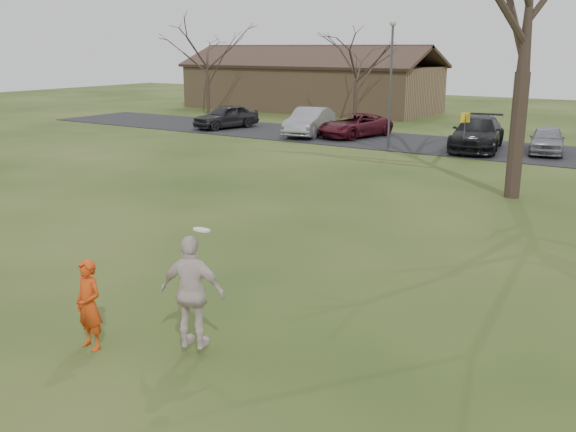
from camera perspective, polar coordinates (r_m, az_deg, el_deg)
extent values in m
plane|color=#1E380F|center=(11.16, -11.51, -11.97)|extent=(120.00, 120.00, 0.00)
cube|color=black|center=(33.14, 20.29, 5.39)|extent=(62.00, 6.50, 0.04)
imported|color=#D34111|center=(11.33, -17.41, -7.60)|extent=(0.60, 0.42, 1.57)
imported|color=#242426|center=(40.40, -5.58, 8.88)|extent=(2.81, 4.60, 1.46)
imported|color=gray|center=(36.92, 1.96, 8.46)|extent=(2.56, 5.00, 1.57)
imported|color=#4F121E|center=(36.45, 6.01, 8.09)|extent=(3.25, 5.09, 1.31)
imported|color=black|center=(33.02, 16.61, 7.11)|extent=(3.19, 5.85, 1.61)
imported|color=gray|center=(32.97, 22.20, 6.35)|extent=(2.21, 4.05, 1.31)
imported|color=silver|center=(10.55, -8.54, -6.80)|extent=(1.21, 0.77, 1.92)
cylinder|color=white|center=(10.01, -7.75, -1.23)|extent=(0.27, 0.27, 0.09)
cube|color=#8C6D4C|center=(52.63, 1.95, 11.41)|extent=(20.00, 8.00, 3.50)
cube|color=#33231C|center=(50.79, 0.75, 14.11)|extent=(20.60, 4.40, 1.78)
cube|color=#33231C|center=(54.30, 3.13, 14.14)|extent=(20.60, 4.40, 1.78)
cube|color=#38281E|center=(52.53, 1.99, 14.89)|extent=(20.60, 0.45, 0.20)
cylinder|color=#47474C|center=(32.34, 9.16, 11.23)|extent=(0.12, 0.12, 6.00)
sphere|color=beige|center=(32.29, 9.40, 16.72)|extent=(0.34, 0.34, 0.34)
cylinder|color=#47474C|center=(30.65, 15.50, 6.92)|extent=(0.06, 0.06, 2.00)
cube|color=yellow|center=(30.55, 15.61, 8.50)|extent=(0.35, 0.35, 0.45)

